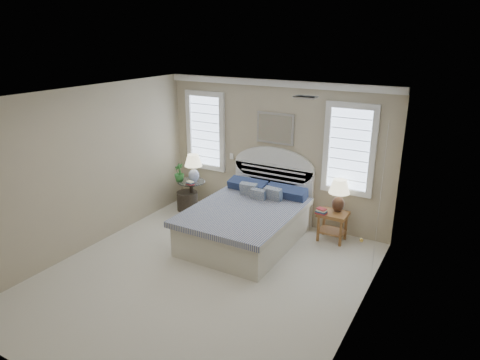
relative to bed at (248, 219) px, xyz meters
name	(u,v)px	position (x,y,z in m)	size (l,w,h in m)	color
floor	(202,277)	(0.00, -1.46, -0.39)	(4.50, 5.00, 0.01)	beige
ceiling	(196,97)	(0.00, -1.46, 2.31)	(4.50, 5.00, 0.01)	white
wall_back	(275,153)	(0.00, 1.04, 0.96)	(4.50, 0.02, 2.70)	tan
wall_left	(87,170)	(-2.25, -1.46, 0.96)	(0.02, 5.00, 2.70)	tan
wall_right	(360,228)	(2.25, -1.46, 0.96)	(0.02, 5.00, 2.70)	tan
crown_molding	(276,83)	(0.00, 1.00, 2.25)	(4.50, 0.08, 0.12)	white
hvac_vent	(305,97)	(1.20, -0.66, 2.29)	(0.30, 0.20, 0.02)	#B2B2B2
switch_plate	(232,156)	(-0.95, 1.03, 0.76)	(0.08, 0.01, 0.12)	white
window_left	(206,131)	(-1.55, 1.02, 1.21)	(0.90, 0.06, 1.60)	#A9BBD6
window_right	(349,149)	(1.40, 1.02, 1.21)	(0.90, 0.06, 1.60)	#A9BBD6
painting	(275,128)	(0.00, 1.00, 1.43)	(0.74, 0.04, 0.58)	silver
closet_door	(380,205)	(2.23, -0.26, 0.81)	(0.02, 1.80, 2.40)	silver
bed	(248,219)	(0.00, 0.00, 0.00)	(1.72, 2.28, 1.47)	beige
side_table_left	(192,192)	(-1.65, 0.59, 0.00)	(0.56, 0.56, 0.63)	black
nightstand_right	(333,220)	(1.30, 0.69, 0.00)	(0.50, 0.40, 0.53)	#9F6334
floor_pot	(187,201)	(-1.74, 0.56, -0.19)	(0.43, 0.43, 0.39)	black
lamp_left	(193,165)	(-1.59, 0.61, 0.59)	(0.36, 0.36, 0.57)	silver
lamp_right	(339,192)	(1.34, 0.80, 0.50)	(0.39, 0.39, 0.59)	black
potted_plant	(179,173)	(-1.86, 0.48, 0.43)	(0.21, 0.21, 0.37)	#2F7730
books_left	(190,183)	(-1.56, 0.43, 0.27)	(0.18, 0.15, 0.06)	#A5292C
books_right	(321,211)	(1.13, 0.54, 0.19)	(0.21, 0.17, 0.10)	#A5292C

